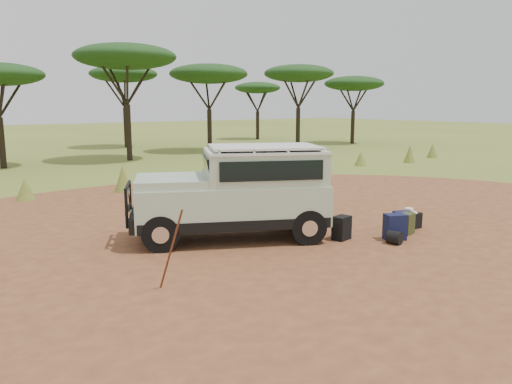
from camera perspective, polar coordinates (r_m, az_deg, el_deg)
ground at (r=10.09m, az=4.33°, el=-7.01°), size 140.00×140.00×0.00m
dirt_clearing at (r=10.09m, az=4.33°, el=-6.99°), size 23.00×23.00×0.01m
grass_fringe at (r=17.38m, az=-14.45°, el=1.29°), size 36.60×1.60×0.90m
acacia_treeline at (r=28.05m, az=-22.58°, el=13.22°), size 46.70×13.20×6.26m
safari_vehicle at (r=10.92m, az=-2.08°, el=-0.30°), size 4.49×3.36×2.06m
walking_staff at (r=8.07m, az=-9.68°, el=-6.52°), size 0.26×0.46×1.35m
backpack_black at (r=11.14m, az=9.76°, el=-4.08°), size 0.44×0.36×0.53m
backpack_navy at (r=11.38m, az=15.58°, el=-3.88°), size 0.53×0.46×0.58m
backpack_olive at (r=11.97m, az=16.84°, el=-3.49°), size 0.40×0.32×0.49m
duffel_navy at (r=12.29m, az=16.44°, el=-3.20°), size 0.49×0.43×0.46m
hard_case at (r=12.54m, az=17.04°, el=-3.13°), size 0.56×0.40×0.38m
stuff_sack at (r=11.07m, az=15.56°, el=-5.05°), size 0.34×0.34×0.29m
safari_hat at (r=12.49m, az=17.09°, el=-2.08°), size 0.39×0.39×0.11m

